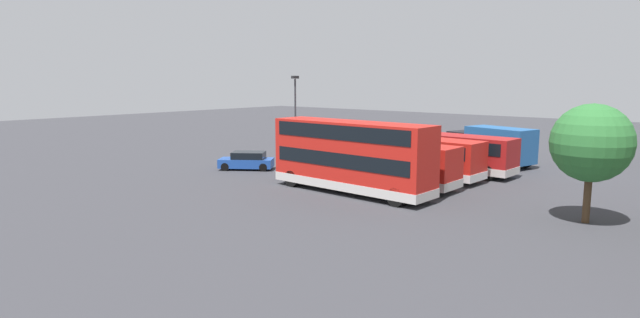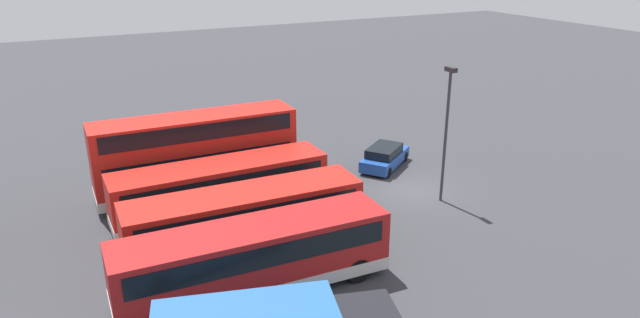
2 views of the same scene
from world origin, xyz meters
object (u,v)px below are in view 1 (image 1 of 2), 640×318
at_px(bus_single_deck_third, 380,161).
at_px(bus_double_decker_fourth, 351,155).
at_px(bus_single_deck_second, 411,155).
at_px(car_hatchback_silver, 247,161).
at_px(box_truck_blue, 491,145).
at_px(bus_single_deck_near_end, 443,151).
at_px(lamp_post_tall, 295,111).

bearing_deg(bus_single_deck_third, bus_double_decker_fourth, 2.98).
distance_m(bus_single_deck_second, car_hatchback_silver, 12.98).
distance_m(box_truck_blue, car_hatchback_silver, 20.49).
xyz_separation_m(bus_single_deck_near_end, bus_single_deck_third, (7.25, -0.99, -0.00)).
bearing_deg(lamp_post_tall, bus_single_deck_third, 72.36).
bearing_deg(bus_double_decker_fourth, box_truck_blue, 171.98).
xyz_separation_m(bus_single_deck_second, car_hatchback_silver, (5.92, -11.52, -0.92)).
relative_size(bus_single_deck_near_end, bus_double_decker_fourth, 1.00).
relative_size(bus_single_deck_near_end, car_hatchback_silver, 2.50).
relative_size(box_truck_blue, lamp_post_tall, 1.06).
xyz_separation_m(bus_single_deck_third, box_truck_blue, (-12.94, 2.52, 0.08)).
xyz_separation_m(bus_single_deck_third, car_hatchback_silver, (2.06, -11.40, -0.92)).
height_order(bus_single_deck_third, lamp_post_tall, lamp_post_tall).
xyz_separation_m(bus_double_decker_fourth, car_hatchback_silver, (-1.56, -11.59, -1.75)).
distance_m(bus_single_deck_second, box_truck_blue, 9.40).
bearing_deg(lamp_post_tall, box_truck_blue, 123.84).
relative_size(bus_single_deck_second, car_hatchback_silver, 2.44).
relative_size(bus_single_deck_third, box_truck_blue, 1.40).
bearing_deg(bus_single_deck_second, bus_double_decker_fourth, 0.54).
xyz_separation_m(box_truck_blue, car_hatchback_silver, (15.00, -13.93, -1.01)).
height_order(bus_single_deck_third, bus_double_decker_fourth, bus_double_decker_fourth).
bearing_deg(bus_double_decker_fourth, bus_single_deck_second, -179.46).
bearing_deg(bus_double_decker_fourth, lamp_post_tall, -122.02).
height_order(bus_single_deck_third, car_hatchback_silver, bus_single_deck_third).
distance_m(bus_single_deck_second, bus_single_deck_third, 3.86).
distance_m(bus_single_deck_near_end, box_truck_blue, 5.90).
xyz_separation_m(bus_single_deck_second, box_truck_blue, (-9.09, 2.41, 0.08)).
height_order(car_hatchback_silver, lamp_post_tall, lamp_post_tall).
relative_size(box_truck_blue, car_hatchback_silver, 1.75).
bearing_deg(box_truck_blue, bus_double_decker_fourth, -8.02).
bearing_deg(box_truck_blue, bus_single_deck_second, -14.83).
bearing_deg(bus_single_deck_third, car_hatchback_silver, -79.76).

